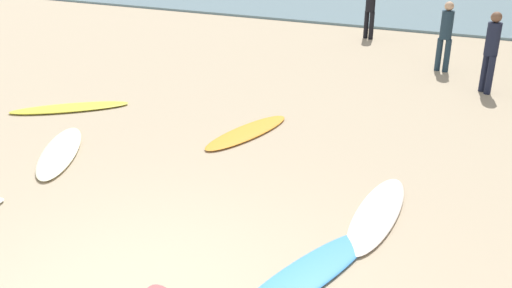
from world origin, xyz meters
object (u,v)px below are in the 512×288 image
surfboard_2 (306,275)px  beachgoer_mid (370,7)px  surfboard_1 (377,213)px  beachgoer_near (446,33)px  beachgoer_far (491,49)px  surfboard_0 (60,152)px  surfboard_6 (70,108)px  surfboard_4 (247,132)px

surfboard_2 → beachgoer_mid: beachgoer_mid is taller
surfboard_1 → surfboard_2: (-0.36, -1.62, -0.00)m
surfboard_1 → beachgoer_mid: bearing=105.5°
surfboard_2 → beachgoer_near: (0.01, 9.10, 0.89)m
beachgoer_mid → beachgoer_far: bearing=156.8°
surfboard_0 → surfboard_1: size_ratio=0.98×
beachgoer_mid → beachgoer_near: bearing=157.8°
surfboard_6 → beachgoer_far: beachgoer_far is taller
surfboard_4 → beachgoer_mid: 8.49m
surfboard_2 → beachgoer_far: 7.88m
surfboard_6 → beachgoer_mid: (3.58, 8.80, 0.90)m
surfboard_2 → surfboard_4: surfboard_4 is taller
surfboard_1 → surfboard_6: same height
surfboard_6 → beachgoer_far: 8.67m
beachgoer_far → beachgoer_mid: bearing=2.2°
surfboard_0 → surfboard_4: 3.13m
surfboard_0 → surfboard_1: 5.11m
surfboard_0 → beachgoer_near: (4.76, 7.76, 0.88)m
surfboard_2 → surfboard_4: 4.19m
surfboard_4 → beachgoer_mid: (-0.13, 8.44, 0.91)m
surfboard_1 → surfboard_2: bearing=-102.7°
surfboard_4 → beachgoer_mid: beachgoer_mid is taller
surfboard_1 → surfboard_4: (-2.77, 1.81, -0.00)m
surfboard_4 → beachgoer_near: size_ratio=1.26×
surfboard_2 → beachgoer_far: beachgoer_far is taller
surfboard_2 → beachgoer_near: 9.14m
surfboard_0 → surfboard_4: surfboard_0 is taller
surfboard_0 → beachgoer_near: bearing=-153.1°
beachgoer_near → beachgoer_mid: 3.77m
beachgoer_mid → surfboard_1: bearing=131.0°
surfboard_4 → surfboard_6: size_ratio=0.93×
beachgoer_near → beachgoer_far: 1.75m
surfboard_4 → surfboard_6: (-3.72, -0.36, 0.00)m
surfboard_4 → surfboard_6: 3.73m
surfboard_6 → beachgoer_far: size_ratio=1.32×
beachgoer_far → surfboard_1: bearing=133.5°
surfboard_0 → surfboard_6: size_ratio=0.94×
surfboard_4 → surfboard_0: bearing=-124.9°
surfboard_1 → beachgoer_mid: 10.69m
surfboard_0 → surfboard_2: surfboard_0 is taller
beachgoer_near → beachgoer_mid: bearing=143.1°
surfboard_1 → surfboard_4: 3.31m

